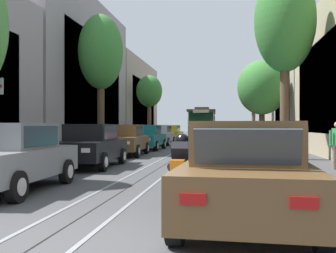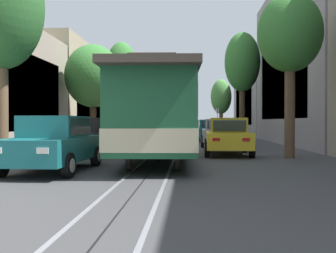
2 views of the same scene
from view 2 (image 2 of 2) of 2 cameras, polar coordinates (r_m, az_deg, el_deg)
The scene contains 31 objects.
ground_plane at distance 28.60m, azimuth 0.91°, elevation -2.16°, with size 160.00×160.00×0.00m, color #424244.
trolley_track_rails at distance 25.48m, azimuth 0.64°, elevation -2.49°, with size 1.14×59.27×0.01m.
building_facade_left at distance 26.55m, azimuth 21.53°, elevation 7.36°, with size 5.69×50.97×10.71m.
building_facade_right at distance 26.95m, azimuth -20.37°, elevation 5.91°, with size 5.89×50.97×8.71m.
parked_car_grey_near_left at distance 44.94m, azimuth 5.03°, elevation -0.11°, with size 2.09×4.40×1.58m.
parked_car_black_second_left at distance 39.43m, azimuth 5.25°, elevation -0.22°, with size 2.07×4.39×1.58m.
parked_car_brown_mid_left at distance 33.71m, azimuth 5.88°, elevation -0.37°, with size 2.10×4.40×1.58m.
parked_car_teal_fourth_left at distance 28.69m, azimuth 6.16°, elevation -0.55°, with size 2.04×4.38×1.58m.
parked_car_silver_fifth_left at distance 22.70m, azimuth 7.37°, elevation -0.88°, with size 2.08×4.40×1.58m.
parked_car_yellow_sixth_left at distance 16.86m, azimuth 8.74°, elevation -1.41°, with size 2.11×4.41×1.58m.
parked_car_brown_near_right at distance 47.49m, azimuth -1.47°, elevation -0.06°, with size 2.13×4.42×1.58m.
parked_car_silver_second_right at distance 40.91m, azimuth -2.36°, elevation -0.18°, with size 2.12×4.41×1.58m.
parked_car_teal_mid_right at distance 35.11m, azimuth -3.07°, elevation -0.33°, with size 2.00×4.36×1.58m.
parked_car_silver_fourth_right at distance 28.91m, azimuth -4.22°, elevation -0.54°, with size 2.14×4.42×1.58m.
parked_car_maroon_fifth_right at distance 23.28m, azimuth -6.37°, elevation -0.84°, with size 2.03×4.37×1.58m.
parked_car_black_sixth_right at distance 17.16m, azimuth -9.88°, elevation -1.38°, with size 2.01×4.36×1.58m.
parked_car_teal_far_right at distance 11.62m, azimuth -16.40°, elevation -2.37°, with size 2.06×4.39×1.58m.
street_tree_kerb_left_near at distance 43.82m, azimuth 7.81°, elevation 4.27°, with size 2.32×2.10×6.17m.
street_tree_kerb_left_second at distance 30.65m, azimuth 10.86°, elevation 9.14°, with size 2.70×2.88×8.30m.
street_tree_kerb_left_mid at distance 16.21m, azimuth 17.50°, elevation 12.67°, with size 2.51×2.25×6.42m.
street_tree_kerb_right_near at distance 46.58m, azimuth -4.21°, elevation 6.74°, with size 3.07×3.13×8.40m.
street_tree_kerb_right_second at distance 35.65m, azimuth -6.85°, elevation 8.41°, with size 2.74×2.87×8.65m.
street_tree_kerb_right_mid at distance 24.89m, azimuth -10.96°, elevation 7.24°, with size 3.52×3.59×6.26m.
street_tree_kerb_right_fourth at distance 14.40m, azimuth -23.22°, elevation 15.52°, with size 2.77×2.26×7.21m.
cable_car_trolley at distance 13.29m, azimuth -1.62°, elevation 1.76°, with size 2.83×9.18×3.28m.
motorcycle_with_rider at distance 46.09m, azimuth -0.18°, elevation -0.27°, with size 0.56×1.99×1.37m.
pedestrian_on_left_pavement at distance 39.67m, azimuth -7.49°, elevation -0.01°, with size 0.55×0.41×1.66m.
pedestrian_on_right_pavement at distance 26.40m, azimuth -13.12°, elevation -0.27°, with size 0.55×0.42×1.74m.
pedestrian_crossing_far at distance 26.81m, azimuth -11.11°, elevation -0.46°, with size 0.55×0.37×1.57m.
fire_hydrant at distance 38.12m, azimuth 7.77°, elevation -0.82°, with size 0.40×0.22×0.84m.
street_sign_post at distance 42.87m, azimuth 7.28°, elevation 1.23°, with size 0.36×0.07×2.97m.
Camera 2 is at (-1.09, 49.05, 1.41)m, focal length 41.45 mm.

